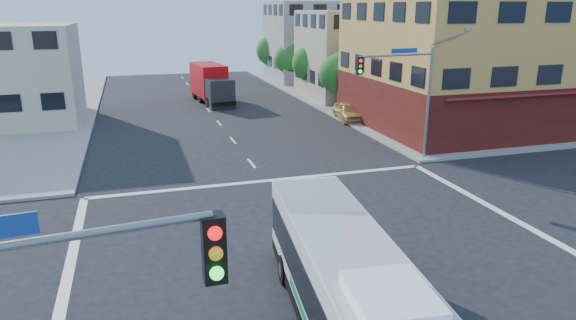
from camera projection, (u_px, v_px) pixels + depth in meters
name	position (u px, v px, depth m)	size (l,w,h in m)	color
ground	(327.00, 257.00, 19.92)	(120.00, 120.00, 0.00)	black
sidewalk_ne	(494.00, 87.00, 61.75)	(50.00, 50.00, 0.15)	gray
corner_building_ne	(480.00, 52.00, 40.75)	(18.10, 15.44, 14.00)	gold
building_east_near	(362.00, 54.00, 54.52)	(12.06, 10.06, 9.00)	tan
building_east_far	(317.00, 41.00, 67.21)	(12.06, 10.06, 10.00)	#9C9D98
signal_mast_ne	(406.00, 82.00, 30.76)	(7.91, 1.13, 8.07)	slate
street_tree_a	(339.00, 71.00, 47.81)	(3.60, 3.60, 5.53)	#362213
street_tree_b	(311.00, 61.00, 55.10)	(3.80, 3.80, 5.79)	#362213
street_tree_c	(289.00, 57.00, 62.51)	(3.40, 3.40, 5.29)	#362213
street_tree_d	(272.00, 49.00, 69.73)	(4.00, 4.00, 6.03)	#362213
transit_bus	(349.00, 292.00, 14.26)	(3.76, 11.90, 3.46)	black
box_truck	(211.00, 84.00, 51.66)	(3.36, 8.61, 3.78)	#242429
parked_car	(349.00, 111.00, 43.68)	(1.84, 4.57, 1.56)	tan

